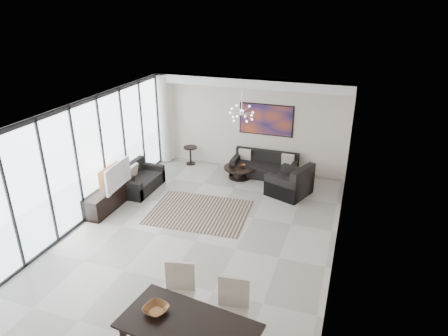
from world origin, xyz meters
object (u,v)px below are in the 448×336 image
at_px(coffee_table, 240,172).
at_px(sofa_main, 264,168).
at_px(dining_table, 188,329).
at_px(tv_console, 109,197).
at_px(television, 114,175).

xyz_separation_m(coffee_table, sofa_main, (0.67, 0.41, 0.05)).
bearing_deg(dining_table, coffee_table, 100.73).
relative_size(tv_console, dining_table, 0.85).
bearing_deg(coffee_table, television, -132.33).
height_order(sofa_main, television, television).
height_order(coffee_table, sofa_main, sofa_main).
height_order(tv_console, television, television).
xyz_separation_m(sofa_main, dining_table, (0.61, -7.17, 0.50)).
bearing_deg(tv_console, television, 26.32).
relative_size(sofa_main, tv_console, 1.12).
distance_m(sofa_main, dining_table, 7.21).
height_order(coffee_table, television, television).
distance_m(coffee_table, sofa_main, 0.79).
relative_size(tv_console, television, 1.52).
relative_size(sofa_main, dining_table, 0.95).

